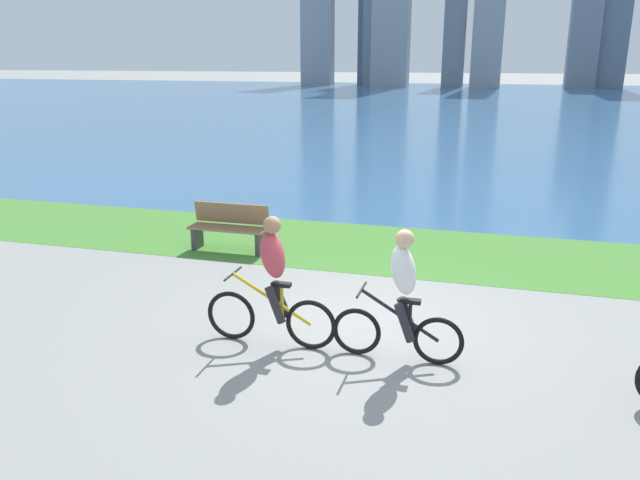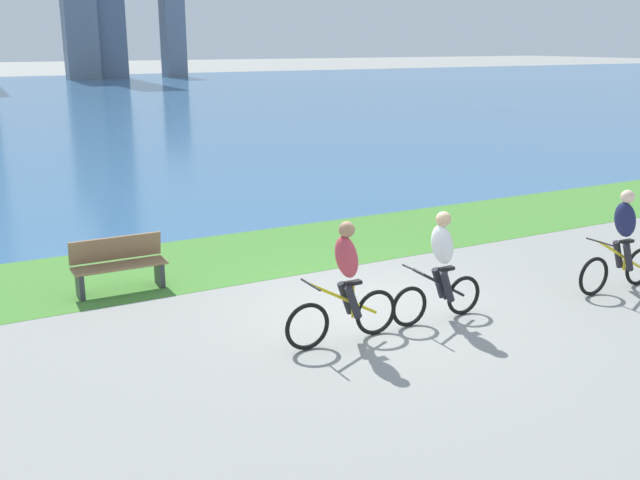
# 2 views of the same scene
# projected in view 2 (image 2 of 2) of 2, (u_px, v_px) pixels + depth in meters

# --- Properties ---
(ground_plane) EXTENTS (300.00, 300.00, 0.00)m
(ground_plane) POSITION_uv_depth(u_px,v_px,m) (373.00, 310.00, 11.12)
(ground_plane) COLOR gray
(grass_strip_bayside) EXTENTS (120.00, 3.22, 0.01)m
(grass_strip_bayside) POSITION_uv_depth(u_px,v_px,m) (271.00, 251.00, 14.26)
(grass_strip_bayside) COLOR #478433
(grass_strip_bayside) RESTS_ON ground
(bay_water_surface) EXTENTS (300.00, 79.25, 0.00)m
(bay_water_surface) POSITION_uv_depth(u_px,v_px,m) (14.00, 102.00, 49.12)
(bay_water_surface) COLOR #386693
(bay_water_surface) RESTS_ON ground
(cyclist_lead) EXTENTS (1.74, 0.52, 1.70)m
(cyclist_lead) POSITION_uv_depth(u_px,v_px,m) (345.00, 283.00, 9.75)
(cyclist_lead) COLOR black
(cyclist_lead) RESTS_ON ground
(cyclist_trailing) EXTENTS (1.60, 0.52, 1.65)m
(cyclist_trailing) POSITION_uv_depth(u_px,v_px,m) (441.00, 266.00, 10.52)
(cyclist_trailing) COLOR black
(cyclist_trailing) RESTS_ON ground
(cyclist_distant_rear) EXTENTS (1.74, 0.52, 1.69)m
(cyclist_distant_rear) POSITION_uv_depth(u_px,v_px,m) (622.00, 241.00, 11.82)
(cyclist_distant_rear) COLOR black
(cyclist_distant_rear) RESTS_ON ground
(bench_near_path) EXTENTS (1.50, 0.47, 0.90)m
(bench_near_path) POSITION_uv_depth(u_px,v_px,m) (119.00, 265.00, 11.87)
(bench_near_path) COLOR olive
(bench_near_path) RESTS_ON ground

